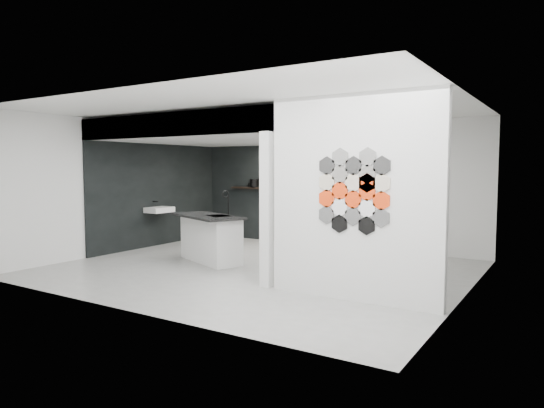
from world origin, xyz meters
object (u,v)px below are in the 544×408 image
Objects in this scene: stockpot at (255,183)px; glass_bowl at (334,187)px; wall_basin at (159,210)px; kettle at (316,186)px; glass_vase at (334,186)px; utensil_cup at (250,185)px; partition_panel at (354,198)px; bottle_dark at (266,184)px; kitchen_island at (210,238)px.

stockpot is 1.59× the size of glass_bowl.
kettle is at bearing 35.17° from wall_basin.
utensil_cup is at bearing 180.00° from glass_vase.
partition_panel is at bearing -42.29° from stockpot.
utensil_cup is (-0.14, 0.00, -0.05)m from stockpot.
partition_panel is 5.78m from wall_basin.
stockpot is 2.17m from glass_vase.
stockpot is 1.49× the size of bottle_dark.
partition_panel is at bearing -61.77° from glass_bowl.
utensil_cup is at bearing 62.47° from wall_basin.
kettle is 1.12× the size of glass_bowl.
bottle_dark is (-1.39, 0.00, 0.01)m from kettle.
stockpot reaches higher than glass_vase.
bottle_dark is at bearing 177.26° from kettle.
wall_basin is 2.64m from bottle_dark.
partition_panel is 4.39m from glass_vase.
glass_vase is at bearing 0.00° from bottle_dark.
glass_bowl is 2.31m from utensil_cup.
kitchen_island is at bearing -72.68° from stockpot.
bottle_dark is 1.50× the size of utensil_cup.
wall_basin is 2.25m from kitchen_island.
partition_panel is 5.74m from stockpot.
partition_panel is 5.85m from utensil_cup.
glass_bowl is at bearing -2.74° from kettle.
glass_bowl is (-2.08, 3.87, -0.02)m from partition_panel.
utensil_cup is (1.08, 2.07, 0.53)m from wall_basin.
wall_basin is 3.44× the size of kettle.
utensil_cup is (-2.31, 0.00, -0.00)m from glass_bowl.
kitchen_island is 11.28× the size of bottle_dark.
stockpot reaches higher than utensil_cup.
stockpot is at bearing 177.26° from kettle.
utensil_cup is at bearing 177.26° from kettle.
kettle is 0.46m from glass_vase.
glass_bowl is (2.17, 0.00, -0.05)m from stockpot.
kitchen_island is at bearing -109.43° from kettle.
utensil_cup is at bearing 180.00° from glass_bowl.
partition_panel is 4.62m from kettle.
partition_panel is 1.50× the size of kitchen_island.
kettle is 0.46m from glass_bowl.
stockpot is at bearing 180.00° from glass_bowl.
glass_vase is 2.31m from utensil_cup.
bottle_dark is (-3.92, 3.87, 0.00)m from partition_panel.
wall_basin is at bearing 161.77° from partition_panel.
kitchen_island is 10.75× the size of kettle.
kitchen_island is at bearing -19.48° from wall_basin.
utensil_cup is at bearing 138.63° from partition_panel.
utensil_cup is at bearing 180.00° from stockpot.
glass_bowl is (0.46, 0.00, -0.02)m from kettle.
wall_basin is at bearing -148.65° from glass_bowl.
stockpot is 0.15m from utensil_cup.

